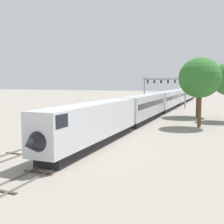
{
  "coord_description": "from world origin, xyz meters",
  "views": [
    {
      "loc": [
        15.3,
        -23.51,
        7.09
      ],
      "look_at": [
        1.0,
        12.0,
        3.0
      ],
      "focal_mm": 44.72,
      "sensor_mm": 36.0,
      "label": 1
    }
  ],
  "objects_px": {
    "trackside_tree_left": "(198,78)",
    "trackside_tree_mid": "(201,78)",
    "signal_gantry": "(164,85)",
    "passenger_train": "(168,100)"
  },
  "relations": [
    {
      "from": "trackside_tree_left",
      "to": "trackside_tree_mid",
      "type": "height_order",
      "value": "trackside_tree_left"
    },
    {
      "from": "signal_gantry",
      "to": "trackside_tree_mid",
      "type": "bearing_deg",
      "value": -69.52
    },
    {
      "from": "trackside_tree_mid",
      "to": "passenger_train",
      "type": "bearing_deg",
      "value": 111.15
    },
    {
      "from": "trackside_tree_left",
      "to": "trackside_tree_mid",
      "type": "relative_size",
      "value": 1.09
    },
    {
      "from": "passenger_train",
      "to": "trackside_tree_left",
      "type": "bearing_deg",
      "value": -54.59
    },
    {
      "from": "passenger_train",
      "to": "trackside_tree_mid",
      "type": "height_order",
      "value": "trackside_tree_mid"
    },
    {
      "from": "trackside_tree_left",
      "to": "signal_gantry",
      "type": "bearing_deg",
      "value": 119.55
    },
    {
      "from": "signal_gantry",
      "to": "trackside_tree_left",
      "type": "bearing_deg",
      "value": -60.45
    },
    {
      "from": "passenger_train",
      "to": "trackside_tree_mid",
      "type": "bearing_deg",
      "value": -68.85
    },
    {
      "from": "trackside_tree_left",
      "to": "passenger_train",
      "type": "bearing_deg",
      "value": 125.41
    }
  ]
}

